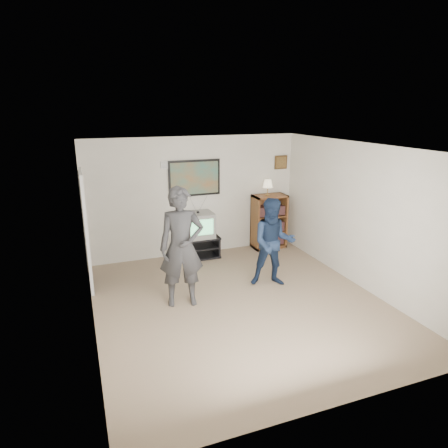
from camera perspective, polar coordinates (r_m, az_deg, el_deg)
room_shell at (r=6.43m, az=1.23°, el=0.00°), size 4.51×5.00×2.51m
media_stand at (r=8.43m, az=-3.83°, el=-3.31°), size 0.91×0.51×0.45m
crt_television at (r=8.29m, az=-3.69°, el=-0.14°), size 0.61×0.52×0.52m
bookshelf at (r=8.96m, az=6.44°, el=0.36°), size 0.73×0.42×1.20m
table_lamp at (r=8.75m, az=6.25°, el=5.20°), size 0.22×0.22×0.35m
person_tall at (r=6.27m, az=-6.08°, el=-3.33°), size 0.77×0.57×1.92m
person_short at (r=7.01m, az=7.05°, el=-2.66°), size 0.92×0.82×1.58m
controller_left at (r=6.35m, az=-6.22°, el=-0.82°), size 0.06×0.13×0.04m
controller_right at (r=7.08m, az=6.06°, el=-0.57°), size 0.09×0.13×0.04m
poster at (r=8.30m, az=-4.23°, el=6.56°), size 1.10×0.03×0.75m
air_vent at (r=8.13m, az=-8.05°, el=8.37°), size 0.28×0.02×0.14m
small_picture at (r=9.03m, az=8.13°, el=8.73°), size 0.30×0.03×0.30m
doorway at (r=7.28m, az=-19.21°, el=-1.02°), size 0.03×0.85×2.00m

